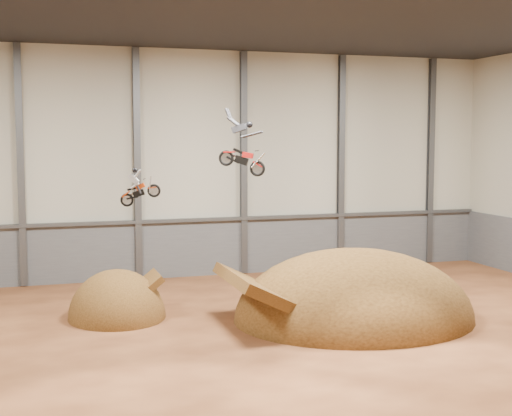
% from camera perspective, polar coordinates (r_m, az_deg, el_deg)
% --- Properties ---
extents(floor, '(40.00, 40.00, 0.00)m').
position_cam_1_polar(floor, '(30.91, 0.86, -10.53)').
color(floor, '#512915').
rests_on(floor, ground).
extents(back_wall, '(40.00, 0.10, 14.00)m').
position_cam_1_polar(back_wall, '(44.22, -5.23, 3.52)').
color(back_wall, '#BAB7A5').
rests_on(back_wall, ground).
extents(ceiling, '(40.00, 40.00, 0.00)m').
position_cam_1_polar(ceiling, '(30.19, 0.90, 15.93)').
color(ceiling, black).
rests_on(ceiling, back_wall).
extents(lower_band_back, '(39.80, 0.18, 3.50)m').
position_cam_1_polar(lower_band_back, '(44.62, -5.14, -3.24)').
color(lower_band_back, '#585A60').
rests_on(lower_band_back, ground).
extents(steel_rail, '(39.80, 0.35, 0.20)m').
position_cam_1_polar(steel_rail, '(44.23, -5.12, -0.96)').
color(steel_rail, '#47494F').
rests_on(steel_rail, lower_band_back).
extents(steel_column_1, '(0.40, 0.36, 13.90)m').
position_cam_1_polar(steel_column_1, '(43.04, -18.32, 3.20)').
color(steel_column_1, '#47494F').
rests_on(steel_column_1, ground).
extents(steel_column_2, '(0.40, 0.36, 13.90)m').
position_cam_1_polar(steel_column_2, '(43.44, -9.48, 3.43)').
color(steel_column_2, '#47494F').
rests_on(steel_column_2, ground).
extents(steel_column_3, '(0.40, 0.36, 13.90)m').
position_cam_1_polar(steel_column_3, '(44.85, -1.00, 3.57)').
color(steel_column_3, '#47494F').
rests_on(steel_column_3, ground).
extents(steel_column_4, '(0.40, 0.36, 13.90)m').
position_cam_1_polar(steel_column_4, '(47.16, 6.81, 3.63)').
color(steel_column_4, '#47494F').
rests_on(steel_column_4, ground).
extents(steel_column_5, '(0.40, 0.36, 13.90)m').
position_cam_1_polar(steel_column_5, '(50.26, 13.78, 3.63)').
color(steel_column_5, '#47494F').
rests_on(steel_column_5, ground).
extents(takeoff_ramp, '(4.63, 5.34, 4.63)m').
position_cam_1_polar(takeoff_ramp, '(35.30, -11.05, -8.58)').
color(takeoff_ramp, '#3F270F').
rests_on(takeoff_ramp, ground).
extents(landing_ramp, '(11.59, 10.25, 6.69)m').
position_cam_1_polar(landing_ramp, '(34.75, 7.83, -8.76)').
color(landing_ramp, '#3F270F').
rests_on(landing_ramp, ground).
extents(fmx_rider_a, '(2.37, 1.29, 2.16)m').
position_cam_1_polar(fmx_rider_a, '(31.75, -9.08, 2.01)').
color(fmx_rider_a, '#C43D0E').
extents(fmx_rider_b, '(3.59, 2.59, 3.37)m').
position_cam_1_polar(fmx_rider_b, '(33.04, -1.33, 5.24)').
color(fmx_rider_b, '#B11613').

